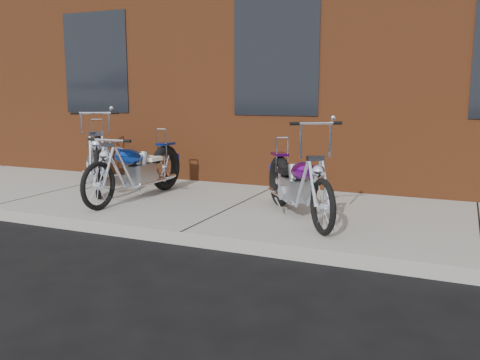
% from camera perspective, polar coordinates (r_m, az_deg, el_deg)
% --- Properties ---
extents(ground, '(120.00, 120.00, 0.00)m').
position_cam_1_polar(ground, '(5.65, -6.67, -7.29)').
color(ground, black).
rests_on(ground, ground).
extents(sidewalk, '(22.00, 3.00, 0.15)m').
position_cam_1_polar(sidewalk, '(6.92, -0.38, -3.42)').
color(sidewalk, gray).
rests_on(sidewalk, ground).
extents(chopper_purple, '(1.36, 1.75, 1.19)m').
position_cam_1_polar(chopper_purple, '(6.17, 6.46, -0.72)').
color(chopper_purple, black).
rests_on(chopper_purple, sidewalk).
extents(chopper_blue, '(0.54, 2.21, 0.96)m').
position_cam_1_polar(chopper_blue, '(7.41, -11.43, 0.99)').
color(chopper_blue, black).
rests_on(chopper_blue, sidewalk).
extents(chopper_third, '(1.61, 1.97, 1.24)m').
position_cam_1_polar(chopper_third, '(8.43, -15.65, 2.14)').
color(chopper_third, black).
rests_on(chopper_third, sidewalk).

